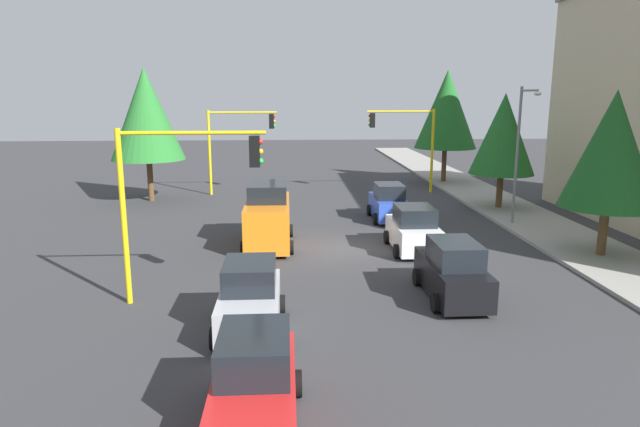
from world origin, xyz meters
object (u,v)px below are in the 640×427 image
object	(u,v)px
tree_roadside_far	(447,109)
car_white	(413,230)
street_lamp_curbside	(521,141)
car_silver	(250,300)
car_red	(255,387)
traffic_signal_near_right	(180,181)
tree_roadside_near	(612,150)
traffic_signal_far_left	(406,134)
traffic_signal_far_right	(237,135)
delivery_van_orange	(268,217)
car_black	(452,272)
tree_opposite_side	(146,114)
tree_roadside_mid	(503,134)
car_blue	(388,203)

from	to	relation	value
tree_roadside_far	car_white	distance (m)	20.07
street_lamp_curbside	car_silver	size ratio (longest dim) A/B	1.86
tree_roadside_far	car_white	xyz separation A→B (m)	(18.42, -6.48, -4.63)
car_silver	car_red	xyz separation A→B (m)	(4.84, 0.40, 0.00)
traffic_signal_near_right	car_white	distance (m)	10.79
street_lamp_curbside	tree_roadside_near	world-z (taller)	street_lamp_curbside
traffic_signal_far_left	tree_roadside_near	size ratio (longest dim) A/B	0.83
tree_roadside_far	tree_roadside_near	size ratio (longest dim) A/B	1.23
traffic_signal_far_right	delivery_van_orange	distance (m)	13.66
tree_roadside_far	car_black	size ratio (longest dim) A/B	2.07
traffic_signal_far_right	tree_opposite_side	size ratio (longest dim) A/B	0.68
car_silver	tree_roadside_mid	bearing A→B (deg)	140.52
traffic_signal_far_left	car_black	distance (m)	20.58
tree_roadside_mid	car_blue	bearing A→B (deg)	-71.39
tree_roadside_mid	tree_roadside_near	distance (m)	10.01
traffic_signal_far_right	tree_roadside_mid	bearing A→B (deg)	69.07
traffic_signal_far_right	car_blue	distance (m)	12.46
tree_roadside_far	delivery_van_orange	distance (m)	21.79
tree_roadside_near	street_lamp_curbside	bearing A→B (deg)	-166.95
traffic_signal_near_right	car_red	distance (m)	8.24
tree_roadside_far	tree_roadside_near	bearing A→B (deg)	2.86
delivery_van_orange	car_silver	xyz separation A→B (m)	(9.17, -0.21, -0.39)
tree_opposite_side	car_white	xyz separation A→B (m)	(12.42, 14.02, -4.53)
tree_roadside_far	tree_roadside_near	xyz separation A→B (m)	(20.00, 1.00, -1.07)
tree_opposite_side	car_silver	bearing A→B (deg)	20.35
car_silver	car_red	size ratio (longest dim) A/B	0.97
car_blue	street_lamp_curbside	bearing A→B (deg)	71.64
street_lamp_curbside	car_red	bearing A→B (deg)	-36.13
traffic_signal_far_left	car_black	world-z (taller)	traffic_signal_far_left
tree_roadside_mid	tree_roadside_far	bearing A→B (deg)	-177.14
tree_roadside_far	tree_opposite_side	bearing A→B (deg)	-73.69
street_lamp_curbside	tree_opposite_side	xyz separation A→B (m)	(-8.39, -20.20, 1.08)
traffic_signal_far_right	tree_roadside_far	world-z (taller)	tree_roadside_far
street_lamp_curbside	tree_roadside_near	bearing A→B (deg)	13.05
tree_roadside_mid	car_black	distance (m)	16.17
tree_roadside_near	car_white	distance (m)	8.43
tree_roadside_near	car_silver	xyz separation A→B (m)	(6.34, -13.96, -3.57)
traffic_signal_far_right	car_silver	bearing A→B (deg)	5.70
tree_roadside_mid	tree_opposite_side	world-z (taller)	tree_opposite_side
tree_roadside_mid	car_red	bearing A→B (deg)	-31.65
street_lamp_curbside	tree_roadside_far	size ratio (longest dim) A/B	0.83
car_black	tree_roadside_mid	bearing A→B (deg)	153.81
tree_roadside_near	car_blue	bearing A→B (deg)	-135.73
tree_roadside_near	tree_roadside_far	bearing A→B (deg)	-177.14
street_lamp_curbside	car_red	world-z (taller)	street_lamp_curbside
tree_roadside_near	car_red	bearing A→B (deg)	-50.49
traffic_signal_far_right	car_silver	size ratio (longest dim) A/B	1.49
traffic_signal_near_right	car_blue	bearing A→B (deg)	143.19
delivery_van_orange	car_blue	bearing A→B (deg)	127.51
car_white	tree_roadside_mid	bearing A→B (deg)	140.36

